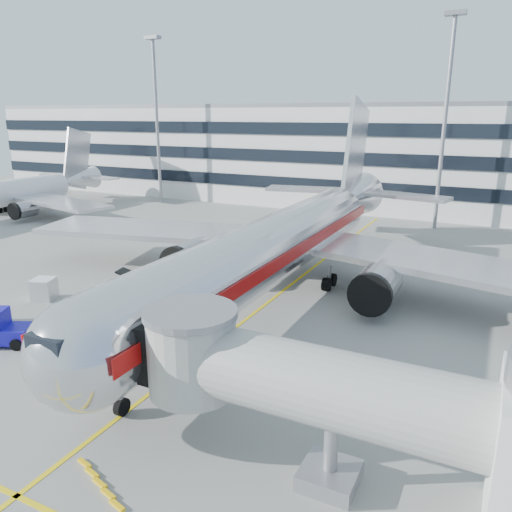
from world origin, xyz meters
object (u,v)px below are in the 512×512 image
at_px(main_jet, 284,241).
at_px(belt_loader, 143,293).
at_px(ramp_worker, 62,316).
at_px(baggage_tug, 3,329).
at_px(cargo_container_right, 44,289).

distance_m(main_jet, belt_loader, 11.87).
bearing_deg(belt_loader, ramp_worker, -106.17).
bearing_deg(baggage_tug, belt_loader, 72.28).
height_order(main_jet, ramp_worker, main_jet).
xyz_separation_m(cargo_container_right, ramp_worker, (5.46, -3.29, -0.06)).
relative_size(baggage_tug, ramp_worker, 2.21).
height_order(baggage_tug, cargo_container_right, baggage_tug).
relative_size(main_jet, ramp_worker, 31.97).
height_order(cargo_container_right, ramp_worker, cargo_container_right).
bearing_deg(belt_loader, baggage_tug, -107.72).
distance_m(main_jet, baggage_tug, 20.99).
distance_m(baggage_tug, cargo_container_right, 7.98).
bearing_deg(cargo_container_right, baggage_tug, -58.70).
height_order(main_jet, baggage_tug, main_jet).
distance_m(belt_loader, cargo_container_right, 7.87).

